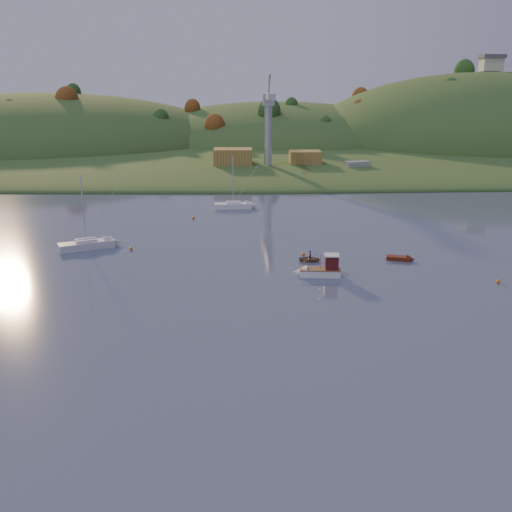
{
  "coord_description": "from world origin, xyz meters",
  "views": [
    {
      "loc": [
        -6.0,
        -42.74,
        24.69
      ],
      "look_at": [
        -3.89,
        32.23,
        2.17
      ],
      "focal_mm": 40.0,
      "sensor_mm": 36.0,
      "label": 1
    }
  ],
  "objects_px": {
    "canoe": "(310,259)",
    "red_tender": "(404,259)",
    "fishing_boat": "(317,270)",
    "sailboat_far": "(233,205)",
    "sailboat_near": "(86,244)"
  },
  "relations": [
    {
      "from": "sailboat_near",
      "to": "sailboat_far",
      "type": "height_order",
      "value": "sailboat_near"
    },
    {
      "from": "fishing_boat",
      "to": "sailboat_near",
      "type": "bearing_deg",
      "value": -17.93
    },
    {
      "from": "canoe",
      "to": "sailboat_far",
      "type": "bearing_deg",
      "value": 20.55
    },
    {
      "from": "sailboat_near",
      "to": "canoe",
      "type": "distance_m",
      "value": 35.21
    },
    {
      "from": "sailboat_far",
      "to": "fishing_boat",
      "type": "bearing_deg",
      "value": -78.01
    },
    {
      "from": "sailboat_far",
      "to": "red_tender",
      "type": "height_order",
      "value": "sailboat_far"
    },
    {
      "from": "sailboat_near",
      "to": "canoe",
      "type": "relative_size",
      "value": 3.63
    },
    {
      "from": "fishing_boat",
      "to": "sailboat_near",
      "type": "xyz_separation_m",
      "value": [
        -34.49,
        14.33,
        -0.14
      ]
    },
    {
      "from": "fishing_boat",
      "to": "canoe",
      "type": "bearing_deg",
      "value": -84.41
    },
    {
      "from": "sailboat_near",
      "to": "sailboat_far",
      "type": "distance_m",
      "value": 37.72
    },
    {
      "from": "fishing_boat",
      "to": "red_tender",
      "type": "bearing_deg",
      "value": -149.28
    },
    {
      "from": "canoe",
      "to": "red_tender",
      "type": "bearing_deg",
      "value": -86.6
    },
    {
      "from": "sailboat_near",
      "to": "red_tender",
      "type": "relative_size",
      "value": 2.74
    },
    {
      "from": "fishing_boat",
      "to": "sailboat_far",
      "type": "relative_size",
      "value": 0.6
    },
    {
      "from": "fishing_boat",
      "to": "red_tender",
      "type": "relative_size",
      "value": 1.52
    }
  ]
}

